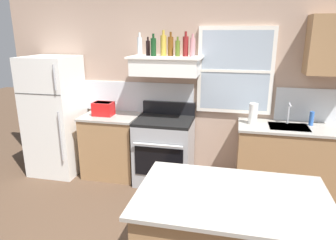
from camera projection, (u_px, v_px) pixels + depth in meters
back_wall at (189, 83)px, 4.28m from camera, size 5.40×0.11×2.70m
refrigerator at (55, 116)px, 4.46m from camera, size 0.70×0.72×1.73m
counter_left_of_stove at (112, 145)px, 4.45m from camera, size 0.79×0.63×0.91m
toaster at (103, 109)px, 4.29m from camera, size 0.30×0.20×0.19m
stove_range at (164, 150)px, 4.25m from camera, size 0.76×0.69×1.09m
range_hood_shelf at (166, 66)px, 4.01m from camera, size 0.96×0.52×0.24m
bottle_clear_tall at (140, 46)px, 4.01m from camera, size 0.06×0.06×0.30m
bottle_balsamic_dark at (148, 48)px, 4.06m from camera, size 0.06×0.06×0.24m
bottle_dark_green_wine at (153, 47)px, 3.95m from camera, size 0.07×0.07×0.29m
bottle_champagne_gold_foil at (163, 45)px, 4.00m from camera, size 0.08×0.08×0.33m
bottle_amber_wine at (171, 46)px, 3.99m from camera, size 0.07×0.07×0.31m
bottle_olive_oil_square at (178, 48)px, 3.92m from camera, size 0.06×0.06×0.25m
bottle_red_label_wine at (186, 46)px, 3.92m from camera, size 0.07×0.07×0.31m
bottle_rose_pink at (193, 47)px, 3.87m from camera, size 0.07×0.07×0.29m
counter_right_with_sink at (293, 160)px, 3.92m from camera, size 1.43×0.63×0.91m
sink_faucet at (289, 111)px, 3.86m from camera, size 0.03×0.17×0.28m
paper_towel_roll at (253, 114)px, 3.87m from camera, size 0.11×0.11×0.27m
dish_soap_bottle at (311, 119)px, 3.83m from camera, size 0.06×0.06×0.18m
upper_cabinet_right at (336, 45)px, 3.58m from camera, size 0.64×0.32×0.70m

